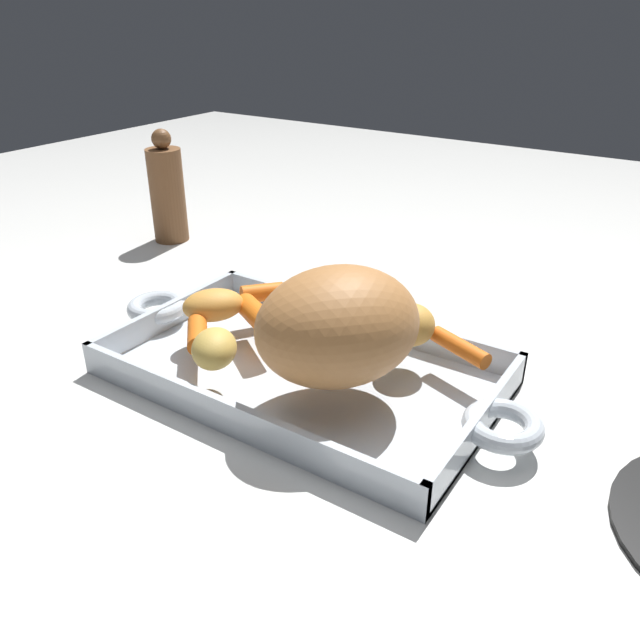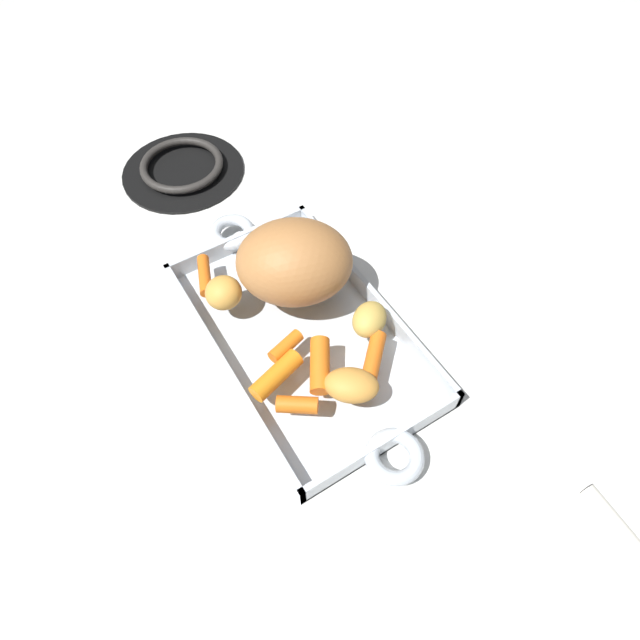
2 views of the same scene
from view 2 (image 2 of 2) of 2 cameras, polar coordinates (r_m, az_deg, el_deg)
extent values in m
plane|color=silver|center=(0.70, -1.89, -1.96)|extent=(2.33, 2.33, 0.00)
cube|color=silver|center=(0.69, -1.90, -1.75)|extent=(0.36, 0.22, 0.01)
cube|color=silver|center=(0.72, 5.38, 2.51)|extent=(0.36, 0.01, 0.03)
cube|color=silver|center=(0.66, -9.87, -5.23)|extent=(0.36, 0.01, 0.03)
cube|color=silver|center=(0.62, 6.78, -13.01)|extent=(0.01, 0.22, 0.03)
cube|color=silver|center=(0.78, -8.63, 8.03)|extent=(0.01, 0.22, 0.03)
torus|color=silver|center=(0.61, 7.87, -14.11)|extent=(0.07, 0.07, 0.02)
torus|color=silver|center=(0.79, -9.29, 9.17)|extent=(0.07, 0.07, 0.02)
ellipsoid|color=#B1743F|center=(0.67, -2.73, 6.15)|extent=(0.17, 0.18, 0.10)
cylinder|color=orange|center=(0.60, -2.43, -8.95)|extent=(0.04, 0.05, 0.02)
cylinder|color=orange|center=(0.64, 5.75, -3.79)|extent=(0.06, 0.06, 0.02)
cylinder|color=orange|center=(0.62, -4.64, -5.85)|extent=(0.04, 0.07, 0.02)
cylinder|color=orange|center=(0.62, -0.01, -4.82)|extent=(0.07, 0.06, 0.03)
cylinder|color=orange|center=(0.72, -12.13, 4.64)|extent=(0.06, 0.04, 0.02)
cylinder|color=orange|center=(0.64, -3.65, -2.78)|extent=(0.03, 0.05, 0.02)
ellipsoid|color=gold|center=(0.61, 3.54, -6.80)|extent=(0.07, 0.08, 0.03)
ellipsoid|color=gold|center=(0.65, 5.26, 0.08)|extent=(0.06, 0.06, 0.03)
ellipsoid|color=gold|center=(0.68, -10.17, 2.86)|extent=(0.06, 0.06, 0.04)
cylinder|color=black|center=(0.94, -14.18, 15.17)|extent=(0.20, 0.20, 0.01)
torus|color=#2D2B28|center=(0.93, -14.33, 15.69)|extent=(0.13, 0.13, 0.01)
camera|label=1|loc=(0.91, 14.30, 37.66)|focal=35.48mm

